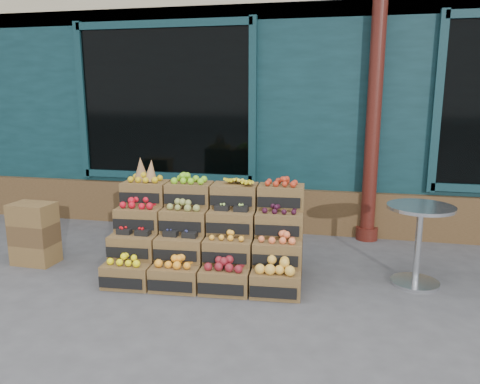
# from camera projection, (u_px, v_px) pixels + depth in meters

# --- Properties ---
(ground) EXTENTS (60.00, 60.00, 0.00)m
(ground) POSITION_uv_depth(u_px,v_px,m) (244.00, 296.00, 4.44)
(ground) COLOR #464648
(ground) RESTS_ON ground
(shop_facade) EXTENTS (12.00, 6.24, 4.80)m
(shop_facade) POSITION_uv_depth(u_px,v_px,m) (301.00, 64.00, 8.81)
(shop_facade) COLOR #0E2B30
(shop_facade) RESTS_ON ground
(crate_display) EXTENTS (2.00, 1.08, 1.21)m
(crate_display) POSITION_uv_depth(u_px,v_px,m) (208.00, 241.00, 4.87)
(crate_display) COLOR brown
(crate_display) RESTS_ON ground
(spare_crates) EXTENTS (0.47, 0.34, 0.69)m
(spare_crates) POSITION_uv_depth(u_px,v_px,m) (34.00, 234.00, 5.21)
(spare_crates) COLOR brown
(spare_crates) RESTS_ON ground
(bistro_table) EXTENTS (0.65, 0.65, 0.81)m
(bistro_table) POSITION_uv_depth(u_px,v_px,m) (419.00, 236.00, 4.60)
(bistro_table) COLOR silver
(bistro_table) RESTS_ON ground
(shopkeeper) EXTENTS (0.78, 0.61, 1.88)m
(shopkeeper) POSITION_uv_depth(u_px,v_px,m) (198.00, 156.00, 7.11)
(shopkeeper) COLOR #154A27
(shopkeeper) RESTS_ON ground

